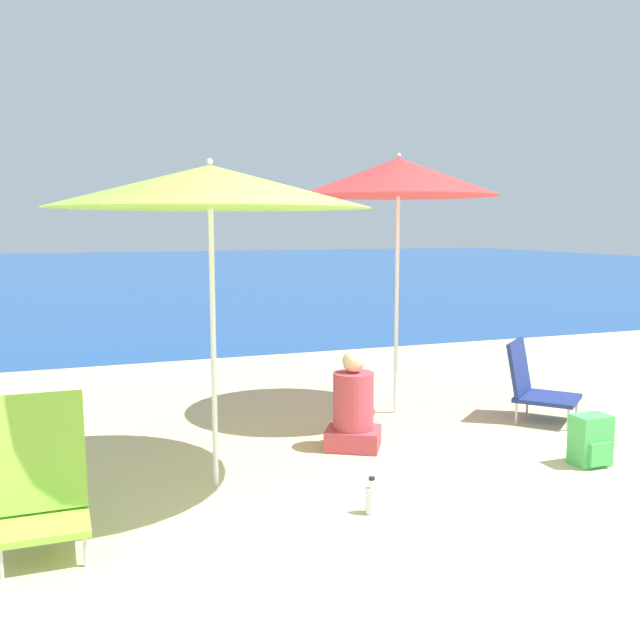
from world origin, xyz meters
The scene contains 9 objects.
ground_plane centered at (0.00, 0.00, 0.00)m, with size 60.00×60.00×0.00m, color #D1BA89.
sea_water centered at (0.00, 26.06, 0.00)m, with size 60.00×40.00×0.01m.
beach_umbrella_lime centered at (-1.03, 1.51, 1.98)m, with size 2.09×2.09×2.16m.
beach_umbrella_red centered at (0.95, 2.75, 2.17)m, with size 1.81×1.81×2.38m.
beach_chair_navy centered at (2.01, 2.11, 0.33)m, with size 0.76×0.77×0.71m.
beach_chair_lime centered at (-2.11, 0.89, 0.38)m, with size 0.47×0.51×0.83m.
person_seated_near centered at (0.15, 1.91, 0.31)m, with size 0.53×0.51×0.78m.
backpack_green centered at (1.62, 0.93, 0.18)m, with size 0.27×0.22×0.37m.
water_bottle centered at (-0.25, 0.69, 0.09)m, with size 0.08×0.08×0.23m.
Camera 1 is at (-2.01, -3.07, 1.74)m, focal length 40.00 mm.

